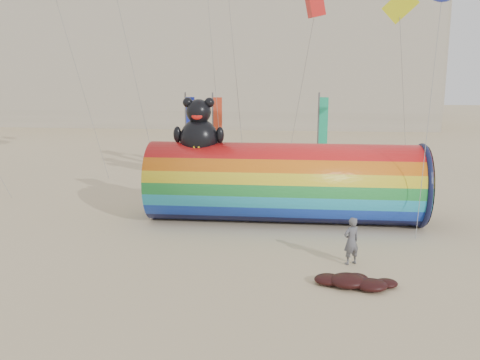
# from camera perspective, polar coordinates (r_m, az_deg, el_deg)

# --- Properties ---
(ground) EXTENTS (160.00, 160.00, 0.00)m
(ground) POSITION_cam_1_polar(r_m,az_deg,el_deg) (20.43, -1.83, -7.45)
(ground) COLOR #CCB58C
(ground) RESTS_ON ground
(hotel_building) EXTENTS (60.40, 15.40, 20.60)m
(hotel_building) POSITION_cam_1_polar(r_m,az_deg,el_deg) (66.74, -7.12, 14.99)
(hotel_building) COLOR #B7AD99
(hotel_building) RESTS_ON ground
(windsock_assembly) EXTENTS (12.07, 3.68, 5.56)m
(windsock_assembly) POSITION_cam_1_polar(r_m,az_deg,el_deg) (23.76, 4.73, -0.06)
(windsock_assembly) COLOR red
(windsock_assembly) RESTS_ON ground
(kite_handler) EXTENTS (0.74, 0.67, 1.70)m
(kite_handler) POSITION_cam_1_polar(r_m,az_deg,el_deg) (19.14, 11.79, -6.39)
(kite_handler) COLOR #55555C
(kite_handler) RESTS_ON ground
(fabric_bundle) EXTENTS (2.62, 1.35, 0.41)m
(fabric_bundle) POSITION_cam_1_polar(r_m,az_deg,el_deg) (17.52, 12.09, -10.53)
(fabric_bundle) COLOR #380D0A
(fabric_bundle) RESTS_ON ground
(festival_banners) EXTENTS (9.05, 0.86, 5.20)m
(festival_banners) POSITION_cam_1_polar(r_m,az_deg,el_deg) (34.11, 0.27, 5.03)
(festival_banners) COLOR #59595E
(festival_banners) RESTS_ON ground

